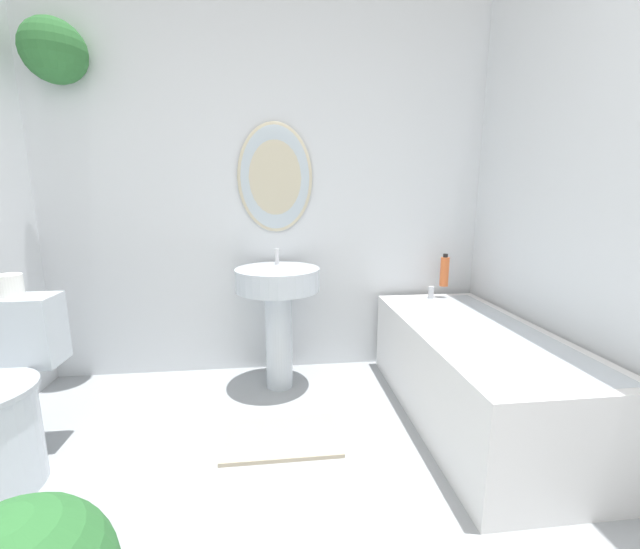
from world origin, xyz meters
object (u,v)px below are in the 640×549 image
(shampoo_bottle, at_px, (444,271))
(toilet_paper_roll, at_px, (9,286))
(pedestal_sink, at_px, (278,299))
(bathtub, at_px, (474,371))

(shampoo_bottle, height_order, toilet_paper_roll, toilet_paper_roll)
(pedestal_sink, bearing_deg, shampoo_bottle, 7.78)
(bathtub, relative_size, toilet_paper_roll, 13.16)
(pedestal_sink, xyz_separation_m, bathtub, (1.03, -0.48, -0.30))
(pedestal_sink, xyz_separation_m, shampoo_bottle, (1.11, 0.15, 0.12))
(bathtub, xyz_separation_m, toilet_paper_roll, (-2.21, 0.01, 0.52))
(toilet_paper_roll, bearing_deg, pedestal_sink, 21.66)
(pedestal_sink, xyz_separation_m, toilet_paper_roll, (-1.19, -0.47, 0.22))
(shampoo_bottle, xyz_separation_m, toilet_paper_roll, (-2.30, -0.62, 0.10))
(bathtub, height_order, toilet_paper_roll, toilet_paper_roll)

